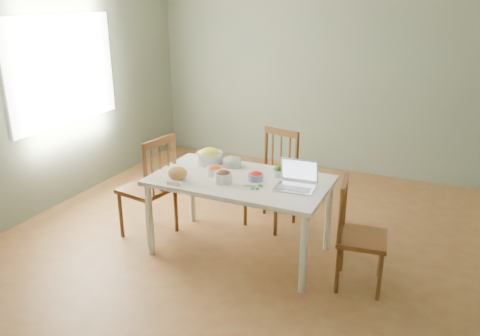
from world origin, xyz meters
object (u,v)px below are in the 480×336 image
at_px(chair_far, 270,180).
at_px(bowl_squash, 210,156).
at_px(laptop, 295,176).
at_px(dining_table, 240,216).
at_px(chair_right, 362,236).
at_px(bread_boule, 177,173).
at_px(chair_left, 147,186).

xyz_separation_m(chair_far, bowl_squash, (-0.48, -0.41, 0.32)).
height_order(chair_far, laptop, chair_far).
xyz_separation_m(dining_table, laptop, (0.52, -0.03, 0.49)).
bearing_deg(dining_table, laptop, -2.78).
bearing_deg(chair_right, bread_boule, 88.30).
bearing_deg(bread_boule, chair_right, 5.79).
bearing_deg(bread_boule, bowl_squash, 83.15).
xyz_separation_m(chair_far, bread_boule, (-0.54, -0.91, 0.30)).
xyz_separation_m(chair_far, chair_left, (-1.03, -0.71, 0.02)).
distance_m(chair_right, bread_boule, 1.67).
height_order(chair_left, bowl_squash, chair_left).
height_order(chair_left, chair_right, chair_left).
height_order(dining_table, chair_left, chair_left).
bearing_deg(chair_right, chair_far, 48.20).
height_order(chair_right, laptop, laptop).
bearing_deg(chair_right, laptop, 76.77).
height_order(dining_table, chair_far, chair_far).
relative_size(bread_boule, bowl_squash, 0.67).
xyz_separation_m(dining_table, bread_boule, (-0.50, -0.25, 0.43)).
distance_m(chair_left, chair_right, 2.12).
relative_size(dining_table, chair_far, 1.59).
xyz_separation_m(dining_table, chair_right, (1.13, -0.09, 0.09)).
bearing_deg(bowl_squash, laptop, -15.72).
distance_m(chair_right, laptop, 0.73).
height_order(chair_far, bowl_squash, chair_far).
distance_m(dining_table, chair_far, 0.67).
height_order(chair_left, bread_boule, chair_left).
relative_size(bread_boule, laptop, 0.53).
bearing_deg(laptop, chair_far, 121.18).
height_order(bread_boule, bowl_squash, bowl_squash).
relative_size(chair_far, laptop, 3.02).
relative_size(chair_far, bread_boule, 5.71).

